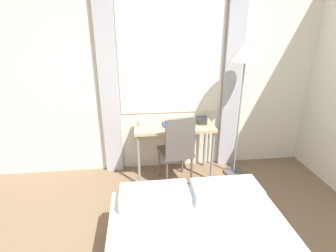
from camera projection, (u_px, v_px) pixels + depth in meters
wall_back_with_window at (150, 77)px, 3.53m from camera, size 5.69×0.13×2.70m
desk at (174, 131)px, 3.51m from camera, size 1.06×0.48×0.76m
desk_chair at (177, 148)px, 3.36m from camera, size 0.47×0.47×0.97m
standing_lamp at (245, 59)px, 3.21m from camera, size 0.39×0.39×1.86m
telephone at (201, 120)px, 3.54m from camera, size 0.13×0.17×0.11m
book at (172, 124)px, 3.48m from camera, size 0.25×0.18×0.02m
mug at (141, 123)px, 3.45m from camera, size 0.08×0.08×0.09m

